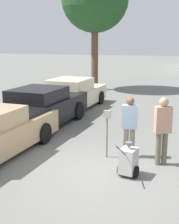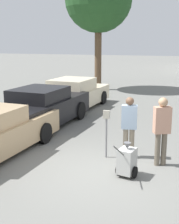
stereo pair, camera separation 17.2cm
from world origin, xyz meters
name	(u,v)px [view 2 (the right image)]	position (x,y,z in m)	size (l,w,h in m)	color
ground_plane	(95,172)	(0.00, 0.00, 0.00)	(120.00, 120.00, 0.00)	slate
parked_car_black	(42,108)	(-3.14, 3.41, 0.70)	(2.23, 4.87, 1.48)	black
parked_car_cream	(74,95)	(-3.14, 6.72, 0.66)	(2.27, 4.99, 1.43)	beige
parking_meter	(107,125)	(0.00, 1.06, 0.93)	(0.18, 0.09, 1.33)	slate
person_worker	(129,124)	(0.58, 1.27, 0.97)	(0.45, 0.28, 1.70)	gray
person_supervisor	(162,127)	(1.48, 0.97, 1.03)	(0.47, 0.38, 1.79)	#665B4C
equipment_cart	(127,161)	(0.79, 0.02, 0.39)	(0.52, 1.00, 1.00)	#B2B2AD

